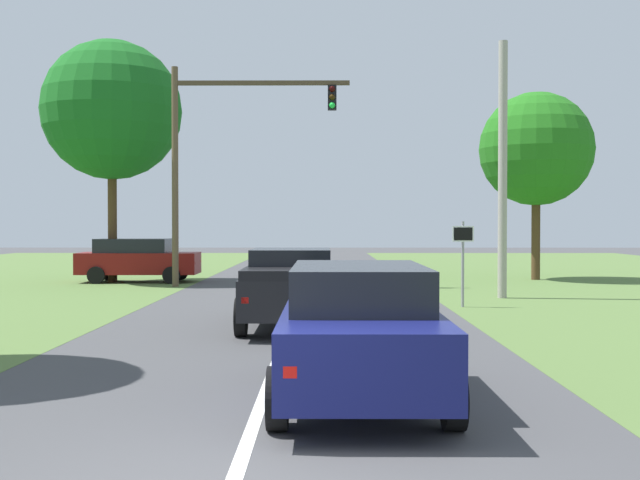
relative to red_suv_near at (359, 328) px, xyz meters
name	(u,v)px	position (x,y,z in m)	size (l,w,h in m)	color
ground_plane	(291,321)	(-1.27, 8.53, -0.94)	(120.00, 120.00, 0.00)	#424244
lane_centre_stripe	(244,453)	(-1.27, -2.47, -0.94)	(0.16, 42.13, 0.01)	white
red_suv_near	(359,328)	(0.00, 0.00, 0.00)	(2.22, 4.93, 1.77)	navy
pickup_truck_lead	(291,286)	(-1.21, 7.39, -0.01)	(2.25, 5.53, 1.77)	black
traffic_light	(218,144)	(-4.40, 18.83, 4.34)	(6.58, 0.40, 8.14)	brown
keep_moving_sign	(463,252)	(3.41, 11.65, 0.59)	(0.60, 0.09, 2.40)	gray
oak_tree_right	(536,149)	(8.38, 22.65, 4.51)	(4.73, 4.73, 7.83)	#4C351E
crossing_suv_far	(138,259)	(-7.95, 21.18, -0.02)	(4.74, 2.14, 1.75)	maroon
utility_pole_right	(503,170)	(5.13, 14.39, 3.08)	(0.28, 0.28, 8.05)	#9E998E
extra_tree_1	(112,110)	(-9.00, 21.33, 5.95)	(5.59, 5.59, 9.70)	#4C351E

